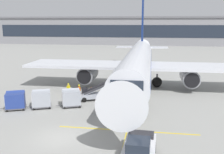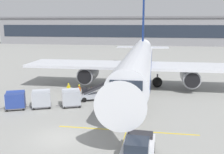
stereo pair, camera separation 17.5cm
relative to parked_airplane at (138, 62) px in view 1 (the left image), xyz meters
name	(u,v)px [view 1 (the left image)]	position (x,y,z in m)	size (l,w,h in m)	color
ground_plane	(60,138)	(-5.17, -17.22, -3.61)	(600.00, 600.00, 0.00)	gray
parked_airplane	(138,62)	(0.00, 0.00, 0.00)	(31.02, 40.60, 13.77)	silver
belt_loader	(95,93)	(-4.64, -6.50, -2.79)	(5.47, 3.35, 2.71)	#A3A8B2
baggage_cart_lead	(71,98)	(-6.66, -9.45, -2.61)	(2.81, 2.24, 1.91)	#515156
baggage_cart_second	(41,99)	(-9.72, -10.33, -2.61)	(2.81, 2.24, 1.91)	#515156
baggage_cart_third	(15,100)	(-12.21, -11.24, -2.61)	(2.81, 2.24, 1.91)	#515156
pushback_tug	(139,150)	(1.23, -19.90, -2.79)	(2.27, 4.48, 1.83)	silver
ground_crew_by_loader	(69,89)	(-8.10, -5.98, -2.62)	(0.39, 0.51, 1.74)	#333847
ground_crew_by_carts	(79,91)	(-6.63, -6.42, -2.62)	(0.41, 0.49, 1.74)	#514C42
ground_crew_marshaller	(67,98)	(-7.01, -9.69, -2.62)	(0.51, 0.39, 1.74)	#333847
safety_cone_engine_keepout	(91,89)	(-5.94, -3.15, -3.30)	(0.57, 0.57, 0.65)	black
safety_cone_wingtip	(90,92)	(-5.79, -4.61, -3.25)	(0.66, 0.66, 0.75)	black
apron_guidance_line_lead_in	(137,89)	(0.03, -0.73, -3.61)	(0.20, 110.00, 0.01)	yellow
apron_guidance_line_stop_bar	(127,130)	(0.00, -15.04, -3.61)	(12.00, 0.20, 0.01)	yellow
terminal_building	(155,31)	(2.97, 79.05, 2.11)	(134.35, 19.63, 11.56)	gray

